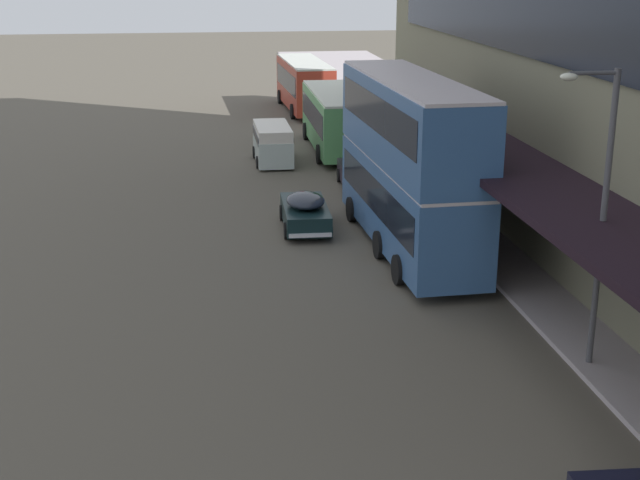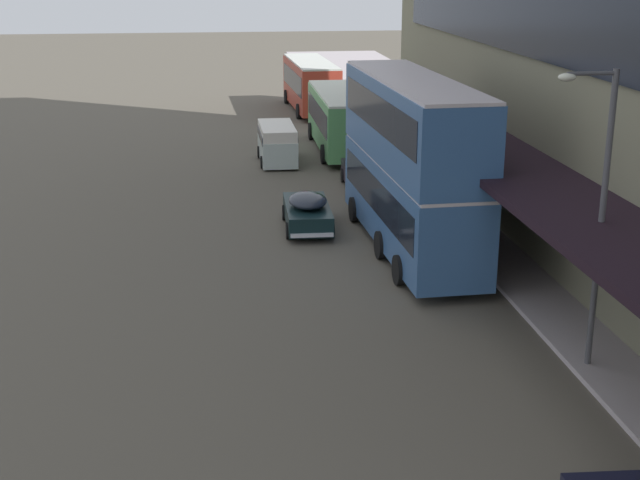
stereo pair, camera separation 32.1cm
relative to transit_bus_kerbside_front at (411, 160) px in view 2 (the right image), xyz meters
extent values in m
cube|color=#355D93|center=(0.00, 0.00, -1.59)|extent=(2.92, 11.47, 2.83)
cube|color=black|center=(0.00, 0.00, -1.25)|extent=(2.93, 10.56, 1.25)
cube|color=silver|center=(0.00, 0.00, -0.12)|extent=(2.82, 11.47, 0.12)
cube|color=#355D93|center=(0.00, 0.00, 1.35)|extent=(2.92, 11.47, 2.83)
cube|color=black|center=(0.00, 0.00, 1.69)|extent=(2.93, 10.56, 1.25)
cube|color=silver|center=(0.00, 0.00, 2.81)|extent=(2.82, 11.47, 0.12)
cube|color=black|center=(-0.20, 5.73, 2.51)|extent=(1.26, 0.10, 0.36)
cylinder|color=black|center=(-1.40, 3.83, -2.85)|extent=(0.28, 1.01, 1.00)
cylinder|color=black|center=(1.13, 3.91, -2.85)|extent=(0.28, 1.01, 1.00)
cylinder|color=black|center=(-1.14, -3.57, -2.85)|extent=(0.28, 1.01, 1.00)
cylinder|color=black|center=(1.38, -3.48, -2.85)|extent=(0.28, 1.01, 1.00)
cylinder|color=black|center=(-1.23, -0.90, -2.85)|extent=(0.28, 1.01, 1.00)
cylinder|color=black|center=(1.29, -0.81, -2.85)|extent=(0.28, 1.01, 1.00)
cube|color=#559D59|center=(0.07, 17.45, -1.61)|extent=(2.61, 9.87, 2.79)
cube|color=black|center=(0.07, 17.45, -1.27)|extent=(2.64, 9.09, 1.23)
cube|color=silver|center=(0.07, 17.45, -0.16)|extent=(2.51, 9.87, 0.12)
cube|color=black|center=(0.14, 22.41, -0.46)|extent=(1.23, 0.08, 0.36)
cylinder|color=black|center=(-1.11, 20.82, -2.85)|extent=(0.26, 1.00, 1.00)
cylinder|color=black|center=(1.35, 20.78, -2.85)|extent=(0.26, 1.00, 1.00)
cylinder|color=black|center=(-1.21, 14.42, -2.85)|extent=(0.26, 1.00, 1.00)
cylinder|color=black|center=(1.26, 14.39, -2.85)|extent=(0.26, 1.00, 1.00)
cube|color=#AB3526|center=(0.10, 31.03, -1.51)|extent=(2.90, 10.11, 2.97)
cube|color=black|center=(0.10, 31.03, -1.16)|extent=(2.92, 9.31, 1.31)
cube|color=silver|center=(0.10, 31.03, 0.02)|extent=(2.80, 10.10, 0.12)
cube|color=black|center=(-0.06, 36.08, -0.28)|extent=(1.29, 0.10, 0.36)
cylinder|color=black|center=(-1.30, 34.40, -2.85)|extent=(0.28, 1.01, 1.00)
cylinder|color=black|center=(1.28, 34.48, -2.85)|extent=(0.28, 1.01, 1.00)
cylinder|color=black|center=(-1.09, 27.88, -2.85)|extent=(0.28, 1.01, 1.00)
cylinder|color=black|center=(1.49, 27.96, -2.85)|extent=(0.28, 1.01, 1.00)
cube|color=black|center=(-3.37, 3.04, -2.75)|extent=(1.82, 4.12, 0.76)
ellipsoid|color=#1E232D|center=(-3.38, 2.84, -2.14)|extent=(1.56, 2.28, 0.52)
cube|color=silver|center=(-3.30, 5.13, -2.98)|extent=(1.60, 0.17, 0.14)
cube|color=silver|center=(-3.44, 0.96, -2.98)|extent=(1.60, 0.17, 0.14)
sphere|color=silver|center=(-3.76, 5.11, -2.70)|extent=(0.18, 0.18, 0.18)
sphere|color=silver|center=(-2.84, 5.08, -2.70)|extent=(0.18, 0.18, 0.18)
cylinder|color=black|center=(-4.17, 4.33, -3.03)|extent=(0.16, 0.64, 0.64)
cylinder|color=black|center=(-2.48, 4.28, -3.03)|extent=(0.16, 0.64, 0.64)
cylinder|color=black|center=(-4.25, 1.81, -3.03)|extent=(0.16, 0.64, 0.64)
cylinder|color=black|center=(-2.57, 1.76, -3.03)|extent=(0.16, 0.64, 0.64)
cube|color=black|center=(0.02, 9.05, -2.75)|extent=(2.04, 4.29, 0.77)
ellipsoid|color=#1E232D|center=(0.01, 8.84, -2.12)|extent=(1.73, 2.39, 0.54)
cube|color=silver|center=(0.12, 11.20, -2.98)|extent=(1.75, 0.21, 0.14)
cube|color=silver|center=(-0.09, 6.90, -2.98)|extent=(1.75, 0.21, 0.14)
sphere|color=silver|center=(-0.38, 11.19, -2.70)|extent=(0.18, 0.18, 0.18)
sphere|color=silver|center=(0.63, 11.14, -2.70)|extent=(0.18, 0.18, 0.18)
cylinder|color=black|center=(-0.83, 10.40, -3.03)|extent=(0.17, 0.65, 0.64)
cylinder|color=black|center=(1.00, 10.31, -3.03)|extent=(0.17, 0.65, 0.64)
cylinder|color=black|center=(-0.96, 7.80, -3.03)|extent=(0.17, 0.65, 0.64)
cylinder|color=black|center=(0.87, 7.70, -3.03)|extent=(0.17, 0.65, 0.64)
cube|color=#B5C4BC|center=(-3.56, 14.98, -2.59)|extent=(1.75, 4.30, 1.29)
cube|color=silver|center=(-3.56, 14.98, -1.80)|extent=(1.72, 4.21, 0.83)
cube|color=black|center=(-3.56, 14.98, -1.90)|extent=(1.79, 3.87, 0.41)
ellipsoid|color=#B5C4BC|center=(-3.56, 17.08, -2.45)|extent=(1.61, 0.60, 1.11)
cylinder|color=black|center=(-4.44, 16.22, -3.03)|extent=(0.16, 0.64, 0.64)
cylinder|color=black|center=(-2.69, 16.22, -3.03)|extent=(0.16, 0.64, 0.64)
cylinder|color=black|center=(-4.44, 13.73, -3.03)|extent=(0.16, 0.64, 0.64)
cylinder|color=black|center=(-2.69, 13.73, -3.03)|extent=(0.16, 0.64, 0.64)
cylinder|color=#4C4C51|center=(2.41, -10.30, 0.58)|extent=(0.16, 0.16, 7.56)
cylinder|color=#4C4C51|center=(1.81, -10.30, 4.26)|extent=(1.20, 0.10, 0.10)
ellipsoid|color=silver|center=(1.21, -10.30, 4.18)|extent=(0.44, 0.28, 0.20)
camera|label=1|loc=(-7.49, -30.23, 6.86)|focal=50.00mm
camera|label=2|loc=(-7.17, -30.28, 6.86)|focal=50.00mm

